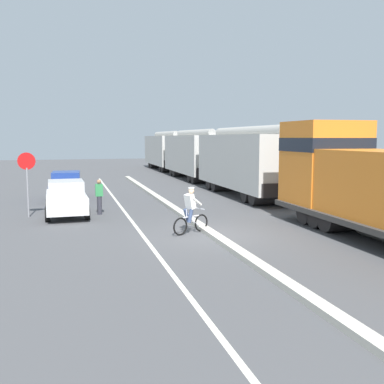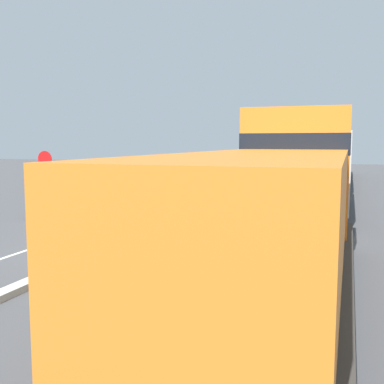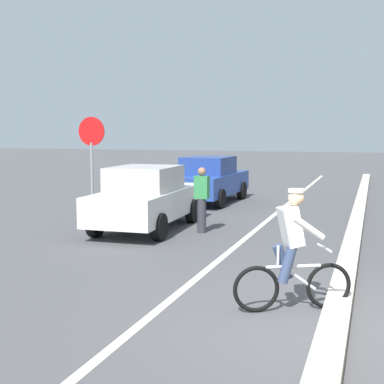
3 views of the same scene
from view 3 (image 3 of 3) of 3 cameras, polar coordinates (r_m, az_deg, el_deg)
ground_plane at (r=7.34m, az=15.02°, el=-13.62°), size 120.00×120.00×0.00m
median_curb at (r=13.13m, az=16.86°, el=-4.41°), size 0.36×36.00×0.16m
lane_stripe at (r=13.43m, az=6.54°, el=-4.26°), size 0.14×36.00×0.01m
parked_car_white at (r=13.66m, az=-4.86°, el=-0.61°), size 1.95×4.26×1.62m
parked_car_blue at (r=18.78m, az=1.88°, el=1.34°), size 1.95×4.26×1.62m
cyclist at (r=7.57m, az=10.64°, el=-6.45°), size 1.55×0.84×1.71m
stop_sign at (r=14.43m, az=-10.64°, el=4.49°), size 0.76×0.08×2.88m
pedestrian_by_cars at (r=13.16m, az=1.05°, el=-0.72°), size 0.34×0.22×1.62m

